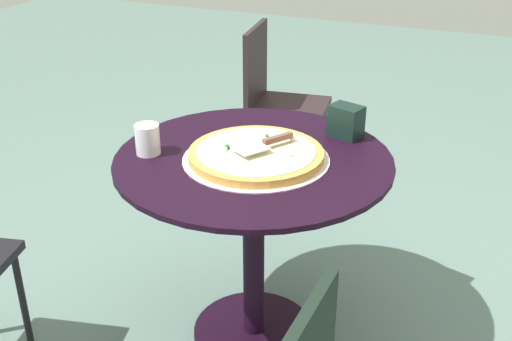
{
  "coord_description": "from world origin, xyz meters",
  "views": [
    {
      "loc": [
        1.68,
        0.73,
        1.56
      ],
      "look_at": [
        0.01,
        0.02,
        0.67
      ],
      "focal_mm": 44.4,
      "sensor_mm": 36.0,
      "label": 1
    }
  ],
  "objects_px": {
    "napkin_dispenser": "(346,121)",
    "pizza_on_tray": "(256,155)",
    "pizza_server": "(265,143)",
    "drinking_cup": "(148,139)",
    "patio_table": "(254,206)",
    "patio_chair_far": "(276,96)"
  },
  "relations": [
    {
      "from": "napkin_dispenser",
      "to": "pizza_on_tray",
      "type": "bearing_deg",
      "value": -107.67
    },
    {
      "from": "pizza_server",
      "to": "drinking_cup",
      "type": "height_order",
      "value": "drinking_cup"
    },
    {
      "from": "drinking_cup",
      "to": "napkin_dispenser",
      "type": "distance_m",
      "value": 0.67
    },
    {
      "from": "patio_table",
      "to": "napkin_dispenser",
      "type": "relative_size",
      "value": 8.14
    },
    {
      "from": "patio_chair_far",
      "to": "pizza_on_tray",
      "type": "bearing_deg",
      "value": 18.51
    },
    {
      "from": "patio_table",
      "to": "pizza_server",
      "type": "relative_size",
      "value": 4.36
    },
    {
      "from": "patio_table",
      "to": "pizza_on_tray",
      "type": "xyz_separation_m",
      "value": [
        0.01,
        0.02,
        0.2
      ]
    },
    {
      "from": "pizza_server",
      "to": "napkin_dispenser",
      "type": "distance_m",
      "value": 0.33
    },
    {
      "from": "pizza_server",
      "to": "pizza_on_tray",
      "type": "bearing_deg",
      "value": -52.31
    },
    {
      "from": "drinking_cup",
      "to": "patio_chair_far",
      "type": "distance_m",
      "value": 1.23
    },
    {
      "from": "pizza_server",
      "to": "patio_chair_far",
      "type": "bearing_deg",
      "value": -160.11
    },
    {
      "from": "pizza_server",
      "to": "patio_chair_far",
      "type": "relative_size",
      "value": 0.24
    },
    {
      "from": "pizza_on_tray",
      "to": "patio_chair_far",
      "type": "xyz_separation_m",
      "value": [
        -1.11,
        -0.37,
        -0.22
      ]
    },
    {
      "from": "drinking_cup",
      "to": "pizza_on_tray",
      "type": "bearing_deg",
      "value": 105.6
    },
    {
      "from": "patio_table",
      "to": "drinking_cup",
      "type": "height_order",
      "value": "drinking_cup"
    },
    {
      "from": "patio_table",
      "to": "pizza_on_tray",
      "type": "bearing_deg",
      "value": 45.98
    },
    {
      "from": "drinking_cup",
      "to": "pizza_server",
      "type": "bearing_deg",
      "value": 107.29
    },
    {
      "from": "pizza_on_tray",
      "to": "napkin_dispenser",
      "type": "distance_m",
      "value": 0.36
    },
    {
      "from": "pizza_server",
      "to": "drinking_cup",
      "type": "distance_m",
      "value": 0.38
    },
    {
      "from": "pizza_on_tray",
      "to": "drinking_cup",
      "type": "xyz_separation_m",
      "value": [
        0.09,
        -0.34,
        0.03
      ]
    },
    {
      "from": "drinking_cup",
      "to": "napkin_dispenser",
      "type": "bearing_deg",
      "value": 125.68
    },
    {
      "from": "drinking_cup",
      "to": "napkin_dispenser",
      "type": "relative_size",
      "value": 0.9
    }
  ]
}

